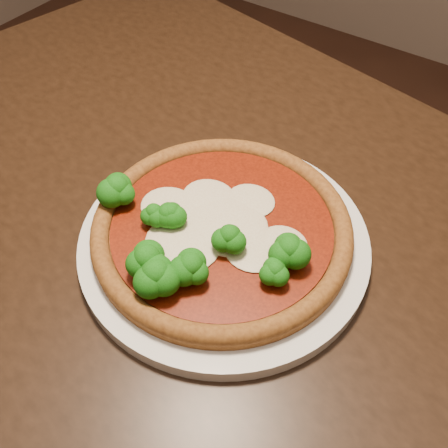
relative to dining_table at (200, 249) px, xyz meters
The scene contains 3 objects.
dining_table is the anchor object (origin of this frame).
plate 0.13m from the dining_table, 28.58° to the right, with size 0.35×0.35×0.02m, color silver.
pizza 0.15m from the dining_table, 35.99° to the right, with size 0.31×0.31×0.06m.
Camera 1 is at (0.26, -0.21, 1.23)m, focal length 40.00 mm.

